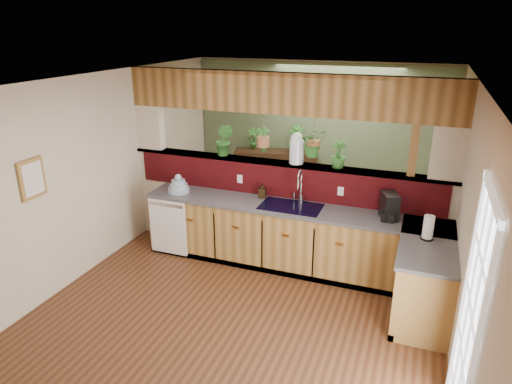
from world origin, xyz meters
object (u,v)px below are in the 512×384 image
at_px(faucet, 300,185).
at_px(coffee_maker, 389,207).
at_px(paper_towel, 428,228).
at_px(glass_jar, 297,148).
at_px(soap_dispenser, 262,190).
at_px(shelving_console, 275,177).
at_px(dish_stack, 179,187).

distance_m(faucet, coffee_maker, 1.19).
height_order(paper_towel, glass_jar, glass_jar).
xyz_separation_m(soap_dispenser, paper_towel, (2.19, -0.57, 0.03)).
relative_size(faucet, glass_jar, 1.12).
bearing_deg(soap_dispenser, glass_jar, 25.33).
xyz_separation_m(coffee_maker, paper_towel, (0.47, -0.44, -0.01)).
bearing_deg(shelving_console, soap_dispenser, -92.46).
xyz_separation_m(paper_towel, glass_jar, (-1.77, 0.77, 0.57)).
bearing_deg(soap_dispenser, paper_towel, -14.71).
relative_size(coffee_maker, shelving_console, 0.22).
bearing_deg(faucet, dish_stack, -173.74).
bearing_deg(shelving_console, glass_jar, -80.01).
xyz_separation_m(dish_stack, shelving_console, (0.71, 2.31, -0.48)).
relative_size(paper_towel, shelving_console, 0.20).
height_order(faucet, coffee_maker, faucet).
xyz_separation_m(faucet, coffee_maker, (1.18, -0.11, -0.11)).
distance_m(faucet, soap_dispenser, 0.56).
bearing_deg(dish_stack, faucet, 6.26).
height_order(soap_dispenser, glass_jar, glass_jar).
bearing_deg(paper_towel, faucet, 161.43).
distance_m(faucet, paper_towel, 1.74).
xyz_separation_m(coffee_maker, glass_jar, (-1.30, 0.33, 0.55)).
height_order(dish_stack, glass_jar, glass_jar).
xyz_separation_m(dish_stack, coffee_maker, (2.93, 0.08, 0.07)).
xyz_separation_m(soap_dispenser, shelving_console, (-0.50, 2.10, -0.51)).
height_order(faucet, dish_stack, faucet).
height_order(coffee_maker, shelving_console, coffee_maker).
bearing_deg(faucet, shelving_console, 116.14).
relative_size(faucet, dish_stack, 1.54).
bearing_deg(coffee_maker, dish_stack, 160.68).
bearing_deg(soap_dispenser, faucet, -2.27).
height_order(dish_stack, paper_towel, paper_towel).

